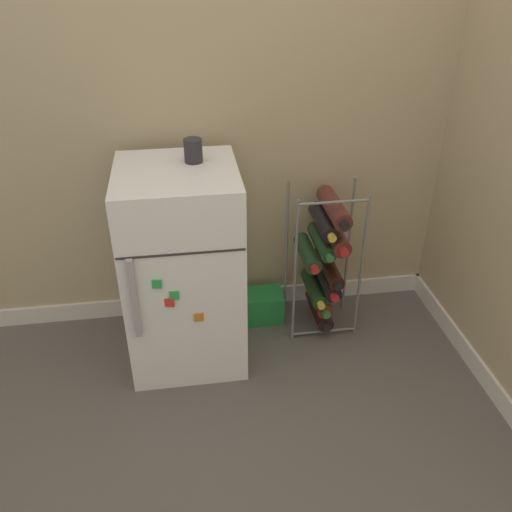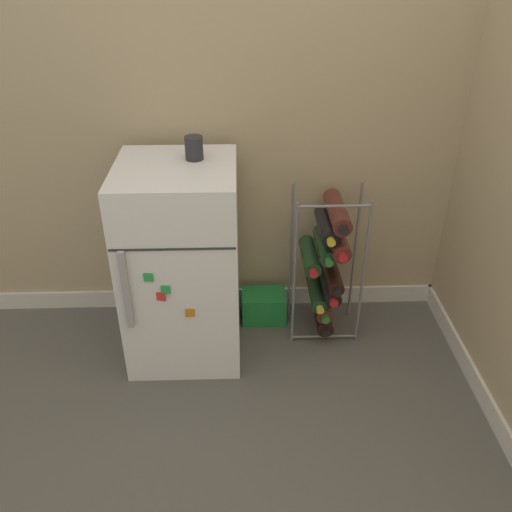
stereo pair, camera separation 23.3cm
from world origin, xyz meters
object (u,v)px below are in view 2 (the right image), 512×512
at_px(soda_box, 264,306).
at_px(fridge_top_cup, 194,148).
at_px(wine_rack, 326,263).
at_px(mini_fridge, 182,263).

relative_size(soda_box, fridge_top_cup, 2.30).
bearing_deg(soda_box, wine_rack, -16.48).
relative_size(mini_fridge, soda_box, 4.13).
bearing_deg(soda_box, mini_fridge, -153.76).
bearing_deg(mini_fridge, wine_rack, 8.52).
distance_m(mini_fridge, wine_rack, 0.64).
relative_size(mini_fridge, wine_rack, 1.22).
height_order(mini_fridge, wine_rack, mini_fridge).
xyz_separation_m(mini_fridge, wine_rack, (0.63, 0.09, -0.07)).
bearing_deg(mini_fridge, soda_box, 26.24).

